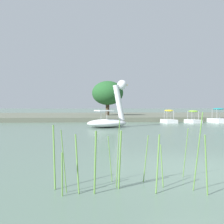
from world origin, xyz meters
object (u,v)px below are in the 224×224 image
at_px(pedal_boat_yellow, 169,119).
at_px(pedal_boat_teal, 218,119).
at_px(swan_boat, 110,116).
at_px(tree_broadleaf_right, 108,93).
at_px(pedal_boat_lime, 193,119).

bearing_deg(pedal_boat_yellow, pedal_boat_teal, -0.56).
height_order(swan_boat, tree_broadleaf_right, tree_broadleaf_right).
bearing_deg(pedal_boat_lime, swan_boat, -150.76).
height_order(pedal_boat_lime, tree_broadleaf_right, tree_broadleaf_right).
height_order(pedal_boat_yellow, pedal_boat_teal, pedal_boat_teal).
bearing_deg(swan_boat, tree_broadleaf_right, 87.18).
distance_m(pedal_boat_yellow, pedal_boat_teal, 5.21).
distance_m(swan_boat, tree_broadleaf_right, 14.82).
bearing_deg(pedal_boat_lime, pedal_boat_yellow, 179.64).
distance_m(pedal_boat_yellow, pedal_boat_lime, 2.53).
bearing_deg(swan_boat, pedal_boat_lime, 29.24).
xyz_separation_m(pedal_boat_lime, tree_broadleaf_right, (-8.22, 9.56, 3.11)).
height_order(pedal_boat_yellow, pedal_boat_lime, pedal_boat_yellow).
relative_size(swan_boat, pedal_boat_lime, 2.02).
relative_size(pedal_boat_lime, tree_broadleaf_right, 0.33).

